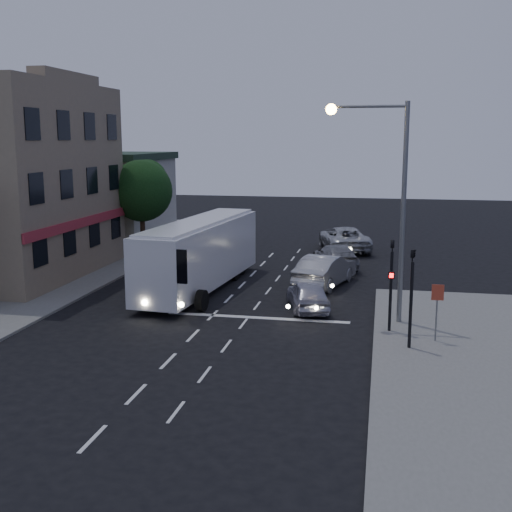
% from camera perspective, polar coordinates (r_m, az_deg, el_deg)
% --- Properties ---
extents(ground, '(120.00, 120.00, 0.00)m').
position_cam_1_polar(ground, '(26.52, -5.00, -6.43)').
color(ground, black).
extents(sidewalk_far, '(12.00, 50.00, 0.12)m').
position_cam_1_polar(sidewalk_far, '(38.88, -20.32, -1.52)').
color(sidewalk_far, slate).
rests_on(sidewalk_far, ground).
extents(road_markings, '(8.00, 30.55, 0.01)m').
position_cam_1_polar(road_markings, '(29.30, -0.77, -4.74)').
color(road_markings, silver).
rests_on(road_markings, ground).
extents(tour_bus, '(3.50, 11.85, 3.58)m').
position_cam_1_polar(tour_bus, '(32.86, -4.97, 0.34)').
color(tour_bus, silver).
rests_on(tour_bus, ground).
extents(car_suv, '(2.61, 4.27, 1.36)m').
position_cam_1_polar(car_suv, '(29.19, 4.63, -3.47)').
color(car_suv, '#ABABBB').
rests_on(car_suv, ground).
extents(car_sedan_a, '(3.06, 5.37, 1.67)m').
position_cam_1_polar(car_sedan_a, '(33.83, 6.15, -1.28)').
color(car_sedan_a, '#AAAAAB').
rests_on(car_sedan_a, ground).
extents(car_sedan_b, '(3.44, 5.25, 1.41)m').
position_cam_1_polar(car_sedan_b, '(38.75, 7.10, -0.00)').
color(car_sedan_b, gray).
rests_on(car_sedan_b, ground).
extents(car_sedan_c, '(4.22, 6.53, 1.67)m').
position_cam_1_polar(car_sedan_c, '(44.71, 7.85, 1.54)').
color(car_sedan_c, '#B4B6B9').
rests_on(car_sedan_c, ground).
extents(traffic_signal_main, '(0.25, 0.35, 4.10)m').
position_cam_1_polar(traffic_signal_main, '(25.68, 11.94, -1.60)').
color(traffic_signal_main, black).
rests_on(traffic_signal_main, sidewalk_near).
extents(traffic_signal_side, '(0.18, 0.15, 4.10)m').
position_cam_1_polar(traffic_signal_side, '(23.77, 13.67, -2.64)').
color(traffic_signal_side, black).
rests_on(traffic_signal_side, sidewalk_near).
extents(regulatory_sign, '(0.45, 0.12, 2.20)m').
position_cam_1_polar(regulatory_sign, '(24.97, 15.80, -4.06)').
color(regulatory_sign, slate).
rests_on(regulatory_sign, sidewalk_near).
extents(streetlight, '(3.32, 0.44, 9.00)m').
position_cam_1_polar(streetlight, '(26.63, 11.62, 6.04)').
color(streetlight, slate).
rests_on(streetlight, sidewalk_near).
extents(low_building_north, '(9.40, 9.40, 6.50)m').
position_cam_1_polar(low_building_north, '(49.12, -13.79, 5.14)').
color(low_building_north, '#ABAAA6').
rests_on(low_building_north, sidewalk_far).
extents(street_tree, '(4.00, 4.00, 6.20)m').
position_cam_1_polar(street_tree, '(42.39, -10.15, 5.98)').
color(street_tree, black).
rests_on(street_tree, sidewalk_far).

